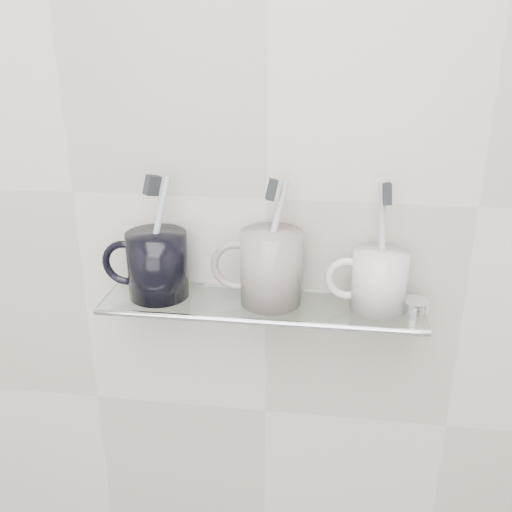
% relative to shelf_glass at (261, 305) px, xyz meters
% --- Properties ---
extents(wall_back, '(2.50, 0.00, 2.50)m').
position_rel_shelf_glass_xyz_m(wall_back, '(0.00, 0.06, 0.15)').
color(wall_back, beige).
rests_on(wall_back, ground).
extents(shelf_glass, '(0.50, 0.12, 0.01)m').
position_rel_shelf_glass_xyz_m(shelf_glass, '(0.00, 0.00, 0.00)').
color(shelf_glass, silver).
rests_on(shelf_glass, wall_back).
extents(shelf_rail, '(0.50, 0.01, 0.01)m').
position_rel_shelf_glass_xyz_m(shelf_rail, '(0.00, -0.06, 0.00)').
color(shelf_rail, silver).
rests_on(shelf_rail, shelf_glass).
extents(bracket_left, '(0.02, 0.03, 0.02)m').
position_rel_shelf_glass_xyz_m(bracket_left, '(-0.21, 0.05, -0.01)').
color(bracket_left, silver).
rests_on(bracket_left, wall_back).
extents(bracket_right, '(0.02, 0.03, 0.02)m').
position_rel_shelf_glass_xyz_m(bracket_right, '(0.21, 0.05, -0.01)').
color(bracket_right, silver).
rests_on(bracket_right, wall_back).
extents(mug_left, '(0.10, 0.10, 0.11)m').
position_rel_shelf_glass_xyz_m(mug_left, '(-0.17, 0.00, 0.06)').
color(mug_left, black).
rests_on(mug_left, shelf_glass).
extents(mug_left_handle, '(0.08, 0.01, 0.08)m').
position_rel_shelf_glass_xyz_m(mug_left_handle, '(-0.22, 0.00, 0.06)').
color(mug_left_handle, black).
rests_on(mug_left_handle, mug_left).
extents(toothbrush_left, '(0.06, 0.04, 0.19)m').
position_rel_shelf_glass_xyz_m(toothbrush_left, '(-0.17, 0.00, 0.10)').
color(toothbrush_left, silver).
rests_on(toothbrush_left, mug_left).
extents(bristles_left, '(0.03, 0.03, 0.04)m').
position_rel_shelf_glass_xyz_m(bristles_left, '(-0.17, 0.00, 0.19)').
color(bristles_left, '#222529').
rests_on(bristles_left, toothbrush_left).
extents(mug_center, '(0.10, 0.10, 0.12)m').
position_rel_shelf_glass_xyz_m(mug_center, '(0.01, 0.00, 0.06)').
color(mug_center, silver).
rests_on(mug_center, shelf_glass).
extents(mug_center_handle, '(0.08, 0.01, 0.08)m').
position_rel_shelf_glass_xyz_m(mug_center_handle, '(-0.04, 0.00, 0.06)').
color(mug_center_handle, silver).
rests_on(mug_center_handle, mug_center).
extents(toothbrush_center, '(0.05, 0.04, 0.19)m').
position_rel_shelf_glass_xyz_m(toothbrush_center, '(0.01, 0.00, 0.10)').
color(toothbrush_center, silver).
rests_on(toothbrush_center, mug_center).
extents(bristles_center, '(0.02, 0.03, 0.03)m').
position_rel_shelf_glass_xyz_m(bristles_center, '(0.01, 0.00, 0.19)').
color(bristles_center, '#222529').
rests_on(bristles_center, toothbrush_center).
extents(mug_right, '(0.11, 0.11, 0.09)m').
position_rel_shelf_glass_xyz_m(mug_right, '(0.18, 0.00, 0.05)').
color(mug_right, silver).
rests_on(mug_right, shelf_glass).
extents(mug_right_handle, '(0.07, 0.01, 0.07)m').
position_rel_shelf_glass_xyz_m(mug_right_handle, '(0.13, 0.00, 0.05)').
color(mug_right_handle, silver).
rests_on(mug_right_handle, mug_right).
extents(toothbrush_right, '(0.03, 0.03, 0.19)m').
position_rel_shelf_glass_xyz_m(toothbrush_right, '(0.18, 0.00, 0.10)').
color(toothbrush_right, '#C4B0A3').
rests_on(toothbrush_right, mug_right).
extents(bristles_right, '(0.01, 0.03, 0.03)m').
position_rel_shelf_glass_xyz_m(bristles_right, '(0.18, 0.00, 0.19)').
color(bristles_right, '#222529').
rests_on(bristles_right, toothbrush_right).
extents(chrome_cap, '(0.04, 0.04, 0.02)m').
position_rel_shelf_glass_xyz_m(chrome_cap, '(0.23, 0.00, 0.01)').
color(chrome_cap, silver).
rests_on(chrome_cap, shelf_glass).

